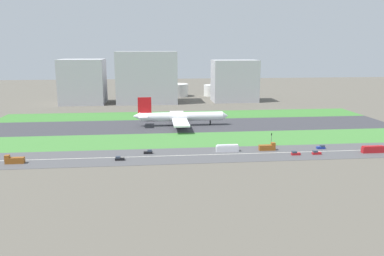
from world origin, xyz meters
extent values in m
plane|color=#5B564C|center=(0.00, 0.00, 0.00)|extent=(800.00, 800.00, 0.00)
cube|color=#38383D|center=(0.00, 0.00, 0.05)|extent=(280.00, 46.00, 0.10)
cube|color=#3D7A33|center=(0.00, 41.00, 0.05)|extent=(280.00, 36.00, 0.10)
cube|color=#427F38|center=(0.00, -41.00, 0.05)|extent=(280.00, 36.00, 0.10)
cube|color=#4C4C4F|center=(0.00, -73.00, 0.05)|extent=(280.00, 28.00, 0.10)
cube|color=silver|center=(0.00, -73.00, 0.11)|extent=(266.00, 0.50, 0.01)
cylinder|color=white|center=(-5.19, 0.00, 6.30)|extent=(56.00, 6.00, 6.00)
cone|color=white|center=(24.81, 0.00, 6.30)|extent=(4.00, 5.70, 5.70)
cone|color=white|center=(-35.69, 0.00, 7.10)|extent=(5.00, 5.40, 5.40)
cube|color=red|center=(-30.19, 0.00, 14.30)|extent=(9.00, 0.80, 11.00)
cube|color=white|center=(-31.19, 0.00, 7.30)|extent=(6.00, 16.00, 0.60)
cube|color=white|center=(-7.19, 15.00, 5.10)|extent=(10.00, 26.00, 1.00)
cylinder|color=gray|center=(-6.19, 9.00, 2.90)|extent=(5.00, 3.20, 3.20)
cube|color=white|center=(-7.19, -15.00, 5.10)|extent=(10.00, 26.00, 1.00)
cylinder|color=gray|center=(-6.19, -9.00, 2.90)|extent=(5.00, 3.20, 3.20)
cylinder|color=black|center=(14.41, 0.00, 1.70)|extent=(1.00, 1.00, 3.20)
cylinder|color=black|center=(-9.19, 3.50, 1.70)|extent=(1.00, 1.00, 3.20)
cylinder|color=black|center=(-9.19, -3.50, 1.70)|extent=(1.00, 1.00, 3.20)
cube|color=brown|center=(33.69, -68.00, 1.50)|extent=(8.40, 2.50, 2.80)
cube|color=brown|center=(36.89, -68.00, 3.50)|extent=(2.00, 2.30, 1.20)
cube|color=#B2191E|center=(85.72, -78.00, 1.60)|extent=(11.60, 2.50, 3.00)
cube|color=#B2191E|center=(85.62, -78.00, 3.35)|extent=(10.80, 2.30, 0.50)
cube|color=brown|center=(-88.22, -78.00, 1.50)|extent=(8.40, 2.50, 2.80)
cube|color=brown|center=(-91.42, -78.00, 3.50)|extent=(2.00, 2.30, 1.20)
cube|color=black|center=(-27.55, -68.00, 0.65)|extent=(4.40, 1.80, 1.10)
cube|color=#333D4C|center=(-26.75, -68.00, 1.65)|extent=(2.20, 1.66, 0.90)
cube|color=black|center=(-40.73, -78.00, 0.65)|extent=(4.40, 1.80, 1.10)
cube|color=#333D4C|center=(-41.53, -78.00, 1.65)|extent=(2.20, 1.66, 0.90)
cube|color=silver|center=(12.83, -68.00, 1.60)|extent=(11.60, 2.50, 3.00)
cube|color=silver|center=(12.93, -68.00, 3.35)|extent=(10.80, 2.30, 0.50)
cube|color=#B2191E|center=(45.30, -78.00, 0.65)|extent=(4.40, 1.80, 1.10)
cube|color=#333D4C|center=(44.50, -78.00, 1.65)|extent=(2.20, 1.66, 0.90)
cube|color=navy|center=(62.81, -68.00, 0.65)|extent=(4.40, 1.80, 1.10)
cube|color=#333D4C|center=(63.61, -68.00, 1.65)|extent=(2.20, 1.66, 0.90)
cube|color=#B2191E|center=(56.07, -78.00, 0.65)|extent=(4.40, 1.80, 1.10)
cube|color=#333D4C|center=(55.27, -78.00, 1.65)|extent=(2.20, 1.66, 0.90)
cylinder|color=#4C4C51|center=(38.46, -60.00, 3.10)|extent=(0.24, 0.24, 6.00)
cube|color=black|center=(38.46, -60.00, 6.70)|extent=(0.36, 0.36, 1.20)
sphere|color=#19D826|center=(38.46, -60.20, 7.00)|extent=(0.24, 0.24, 0.24)
cube|color=#B2B2B7|center=(-90.00, 114.00, 20.86)|extent=(40.61, 34.87, 41.72)
cube|color=#B2B2B7|center=(-29.90, 114.00, 24.41)|extent=(56.75, 36.85, 48.83)
cube|color=#B2B2B7|center=(55.90, 114.00, 20.24)|extent=(43.65, 27.84, 40.47)
cylinder|color=silver|center=(1.97, 159.00, 6.81)|extent=(24.38, 24.38, 13.62)
cylinder|color=silver|center=(39.93, 159.00, 6.07)|extent=(16.60, 16.60, 12.13)
cylinder|color=silver|center=(64.93, 159.00, 8.51)|extent=(25.64, 25.64, 17.02)
camera|label=1|loc=(-24.55, -251.00, 52.06)|focal=35.18mm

